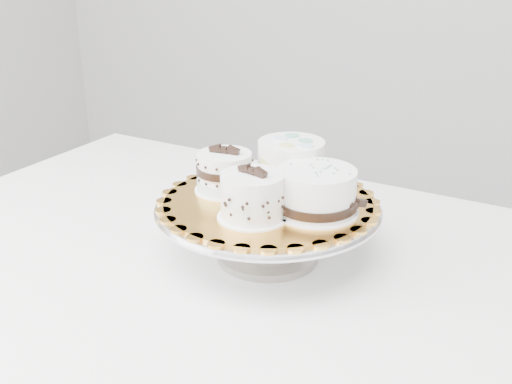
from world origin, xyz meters
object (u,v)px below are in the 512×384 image
at_px(table, 237,290).
at_px(cake_stand, 268,221).
at_px(cake_dots, 291,164).
at_px(cake_board, 268,202).
at_px(cake_ribbon, 317,193).
at_px(cake_banded, 225,173).
at_px(cake_swirl, 253,197).

relative_size(table, cake_stand, 3.65).
relative_size(table, cake_dots, 9.53).
xyz_separation_m(cake_board, cake_ribbon, (0.09, -0.01, 0.03)).
distance_m(cake_stand, cake_banded, 0.11).
bearing_deg(cake_banded, cake_board, -10.56).
relative_size(cake_banded, cake_dots, 0.73).
distance_m(table, cake_board, 0.18).
relative_size(cake_stand, cake_board, 1.09).
bearing_deg(cake_dots, cake_banded, -163.70).
bearing_deg(cake_stand, cake_board, -97.13).
relative_size(cake_dots, cake_ribbon, 0.87).
bearing_deg(cake_swirl, cake_banded, 153.91).
bearing_deg(cake_dots, table, -146.30).
bearing_deg(cake_dots, cake_stand, -115.26).
distance_m(cake_board, cake_dots, 0.08).
bearing_deg(table, cake_board, 13.27).
xyz_separation_m(table, cake_dots, (0.06, 0.08, 0.21)).
height_order(cake_stand, cake_banded, cake_banded).
height_order(cake_swirl, cake_dots, cake_swirl).
bearing_deg(cake_stand, cake_ribbon, -5.02).
height_order(table, cake_stand, cake_stand).
bearing_deg(table, cake_banded, 152.72).
height_order(cake_stand, cake_swirl, cake_swirl).
xyz_separation_m(cake_stand, cake_banded, (-0.08, 0.01, 0.07)).
distance_m(table, cake_ribbon, 0.25).
distance_m(cake_board, cake_ribbon, 0.09).
height_order(cake_board, cake_ribbon, cake_ribbon).
bearing_deg(cake_banded, cake_dots, 29.07).
relative_size(table, cake_board, 3.97).
distance_m(cake_swirl, cake_banded, 0.12).
bearing_deg(cake_ribbon, cake_swirl, -116.87).
height_order(cake_swirl, cake_banded, cake_swirl).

